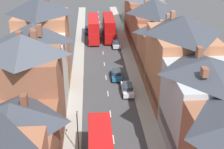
{
  "coord_description": "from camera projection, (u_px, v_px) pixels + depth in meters",
  "views": [
    {
      "loc": [
        -2.42,
        -13.81,
        24.0
      ],
      "look_at": [
        0.89,
        33.38,
        1.76
      ],
      "focal_mm": 50.0,
      "sensor_mm": 36.0,
      "label": 1
    }
  ],
  "objects": [
    {
      "name": "pavement_left",
      "position": [
        78.0,
        73.0,
        56.78
      ],
      "size": [
        2.2,
        104.0,
        0.14
      ],
      "primitive_type": "cube",
      "color": "#A8A399",
      "rests_on": "ground"
    },
    {
      "name": "pavement_right",
      "position": [
        133.0,
        72.0,
        57.43
      ],
      "size": [
        2.2,
        104.0,
        0.14
      ],
      "primitive_type": "cube",
      "color": "#A8A399",
      "rests_on": "ground"
    },
    {
      "name": "centre_line_dashes",
      "position": [
        106.0,
        77.0,
        55.33
      ],
      "size": [
        0.14,
        97.8,
        0.01
      ],
      "color": "silver",
      "rests_on": "ground"
    },
    {
      "name": "terrace_row_left",
      "position": [
        19.0,
        116.0,
        32.66
      ],
      "size": [
        8.0,
        51.89,
        14.74
      ],
      "color": "brown",
      "rests_on": "ground"
    },
    {
      "name": "terrace_row_right",
      "position": [
        172.0,
        56.0,
        48.97
      ],
      "size": [
        8.0,
        82.45,
        14.27
      ],
      "color": "#B2704C",
      "rests_on": "ground"
    },
    {
      "name": "double_decker_bus_lead",
      "position": [
        109.0,
        27.0,
        73.64
      ],
      "size": [
        2.74,
        10.8,
        5.3
      ],
      "color": "#B70F0F",
      "rests_on": "ground"
    },
    {
      "name": "double_decker_bus_far_approaching",
      "position": [
        94.0,
        28.0,
        72.9
      ],
      "size": [
        2.74,
        10.8,
        5.3
      ],
      "color": "red",
      "rests_on": "ground"
    },
    {
      "name": "car_near_blue",
      "position": [
        106.0,
        22.0,
        84.69
      ],
      "size": [
        1.9,
        3.83,
        1.61
      ],
      "color": "#B7BABF",
      "rests_on": "ground"
    },
    {
      "name": "car_near_silver",
      "position": [
        127.0,
        89.0,
        49.66
      ],
      "size": [
        1.9,
        4.55,
        1.63
      ],
      "color": "silver",
      "rests_on": "ground"
    },
    {
      "name": "car_parked_right_a",
      "position": [
        116.0,
        44.0,
        69.15
      ],
      "size": [
        1.9,
        4.41,
        1.58
      ],
      "color": "#B7BABF",
      "rests_on": "ground"
    },
    {
      "name": "car_mid_black",
      "position": [
        88.0,
        30.0,
        78.47
      ],
      "size": [
        1.9,
        4.01,
        1.59
      ],
      "color": "navy",
      "rests_on": "ground"
    },
    {
      "name": "car_parked_left_b",
      "position": [
        112.0,
        27.0,
        80.76
      ],
      "size": [
        1.9,
        4.06,
        1.69
      ],
      "color": "#144728",
      "rests_on": "ground"
    },
    {
      "name": "car_mid_white",
      "position": [
        116.0,
        74.0,
        54.68
      ],
      "size": [
        1.9,
        4.38,
        1.59
      ],
      "color": "#236093",
      "rests_on": "ground"
    },
    {
      "name": "street_lamp",
      "position": [
        78.0,
        130.0,
        35.36
      ],
      "size": [
        0.2,
        1.12,
        5.5
      ],
      "color": "black",
      "rests_on": "ground"
    }
  ]
}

